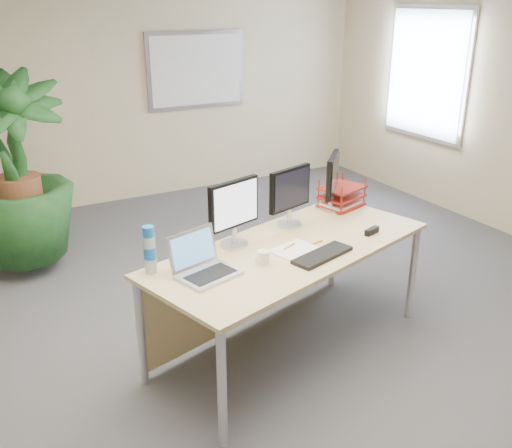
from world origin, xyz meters
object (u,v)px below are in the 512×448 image
desk (278,264)px  monitor_right (290,193)px  laptop (203,264)px  monitor_left (234,209)px  floor_plant (20,195)px

desk → monitor_right: 0.54m
monitor_right → laptop: size_ratio=1.03×
desk → monitor_left: bearing=162.1°
floor_plant → monitor_right: 2.55m
floor_plant → laptop: 2.46m
monitor_right → laptop: 1.01m
desk → floor_plant: floor_plant is taller
monitor_right → floor_plant: bearing=131.1°
monitor_right → laptop: monitor_right is taller
laptop → monitor_left: bearing=38.4°
monitor_left → monitor_right: 0.54m
monitor_left → laptop: bearing=-141.6°
monitor_right → laptop: (-0.89, -0.42, -0.19)m
floor_plant → laptop: size_ratio=3.47×
desk → monitor_right: monitor_right is taller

